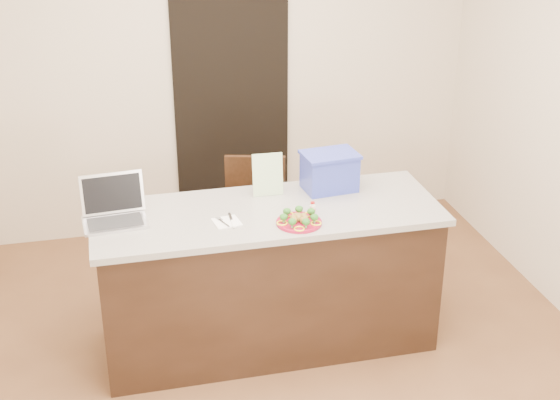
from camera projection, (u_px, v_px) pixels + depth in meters
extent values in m
plane|color=brown|center=(277.00, 363.00, 4.75)|extent=(4.00, 4.00, 0.00)
plane|color=beige|center=(217.00, 64.00, 5.96)|extent=(4.00, 0.00, 4.00)
plane|color=beige|center=(423.00, 388.00, 2.42)|extent=(4.00, 0.00, 4.00)
cube|color=black|center=(232.00, 108.00, 6.11)|extent=(0.90, 0.02, 2.00)
cube|color=black|center=(268.00, 280.00, 4.79)|extent=(2.00, 0.70, 0.88)
cube|color=beige|center=(267.00, 213.00, 4.60)|extent=(2.06, 0.76, 0.04)
cylinder|color=maroon|center=(299.00, 223.00, 4.42)|extent=(0.26, 0.26, 0.02)
torus|color=maroon|center=(299.00, 222.00, 4.42)|extent=(0.26, 0.26, 0.01)
sphere|color=olive|center=(299.00, 218.00, 4.41)|extent=(0.04, 0.04, 0.04)
sphere|color=olive|center=(302.00, 220.00, 4.39)|extent=(0.04, 0.04, 0.04)
sphere|color=olive|center=(305.00, 219.00, 4.40)|extent=(0.04, 0.04, 0.04)
sphere|color=olive|center=(305.00, 218.00, 4.42)|extent=(0.04, 0.04, 0.04)
sphere|color=olive|center=(303.00, 216.00, 4.44)|extent=(0.04, 0.04, 0.04)
sphere|color=olive|center=(299.00, 216.00, 4.44)|extent=(0.04, 0.04, 0.04)
sphere|color=olive|center=(296.00, 216.00, 4.44)|extent=(0.04, 0.04, 0.04)
sphere|color=olive|center=(293.00, 217.00, 4.42)|extent=(0.04, 0.04, 0.04)
sphere|color=olive|center=(293.00, 219.00, 4.41)|extent=(0.04, 0.04, 0.04)
sphere|color=olive|center=(295.00, 220.00, 4.39)|extent=(0.04, 0.04, 0.04)
ellipsoid|color=#1C5316|center=(287.00, 211.00, 4.46)|extent=(0.05, 0.05, 0.04)
ellipsoid|color=#1C5316|center=(284.00, 217.00, 4.39)|extent=(0.05, 0.05, 0.04)
ellipsoid|color=#1C5316|center=(292.00, 222.00, 4.33)|extent=(0.05, 0.05, 0.04)
ellipsoid|color=#1C5316|center=(306.00, 222.00, 4.33)|extent=(0.05, 0.05, 0.04)
ellipsoid|color=#1C5316|center=(314.00, 217.00, 4.39)|extent=(0.05, 0.05, 0.04)
ellipsoid|color=#1C5316|center=(311.00, 212.00, 4.46)|extent=(0.05, 0.05, 0.04)
ellipsoid|color=#1C5316|center=(299.00, 209.00, 4.49)|extent=(0.05, 0.05, 0.04)
torus|color=yellow|center=(288.00, 214.00, 4.49)|extent=(0.06, 0.06, 0.01)
torus|color=yellow|center=(282.00, 223.00, 4.39)|extent=(0.06, 0.06, 0.01)
torus|color=yellow|center=(299.00, 229.00, 4.33)|extent=(0.06, 0.06, 0.01)
torus|color=yellow|center=(316.00, 223.00, 4.39)|extent=(0.06, 0.06, 0.01)
torus|color=yellow|center=(309.00, 214.00, 4.49)|extent=(0.06, 0.06, 0.01)
cube|color=white|center=(227.00, 222.00, 4.44)|extent=(0.17, 0.17, 0.01)
cube|color=#B5B6BA|center=(224.00, 223.00, 4.42)|extent=(0.05, 0.11, 0.00)
cube|color=#B5B6BA|center=(222.00, 218.00, 4.47)|extent=(0.04, 0.05, 0.00)
cube|color=white|center=(233.00, 224.00, 4.41)|extent=(0.02, 0.09, 0.01)
cube|color=#B5B6BA|center=(230.00, 217.00, 4.49)|extent=(0.02, 0.11, 0.00)
cylinder|color=white|center=(313.00, 209.00, 4.54)|extent=(0.03, 0.03, 0.05)
cylinder|color=white|center=(313.00, 204.00, 4.52)|extent=(0.02, 0.02, 0.01)
cylinder|color=red|center=(313.00, 203.00, 4.52)|extent=(0.03, 0.03, 0.01)
cylinder|color=red|center=(313.00, 210.00, 4.54)|extent=(0.04, 0.04, 0.02)
cube|color=silver|center=(115.00, 222.00, 4.43)|extent=(0.38, 0.28, 0.02)
cube|color=silver|center=(112.00, 193.00, 4.48)|extent=(0.36, 0.09, 0.24)
cube|color=black|center=(112.00, 193.00, 4.48)|extent=(0.33, 0.07, 0.20)
cube|color=#27282A|center=(115.00, 222.00, 4.41)|extent=(0.32, 0.20, 0.00)
cube|color=white|center=(268.00, 175.00, 4.74)|extent=(0.19, 0.05, 0.26)
cube|color=#2F3BAA|center=(329.00, 173.00, 4.82)|extent=(0.34, 0.25, 0.22)
cube|color=#2F3BAA|center=(330.00, 155.00, 4.77)|extent=(0.36, 0.27, 0.02)
cube|color=#321C0F|center=(261.00, 233.00, 5.37)|extent=(0.51, 0.51, 0.04)
cube|color=#321C0F|center=(255.00, 188.00, 5.43)|extent=(0.41, 0.15, 0.47)
cylinder|color=#321C0F|center=(241.00, 276.00, 5.26)|extent=(0.04, 0.04, 0.45)
cylinder|color=#321C0F|center=(292.00, 270.00, 5.34)|extent=(0.04, 0.04, 0.45)
cylinder|color=#321C0F|center=(232.00, 252.00, 5.58)|extent=(0.04, 0.04, 0.45)
cylinder|color=#321C0F|center=(280.00, 247.00, 5.65)|extent=(0.04, 0.04, 0.45)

